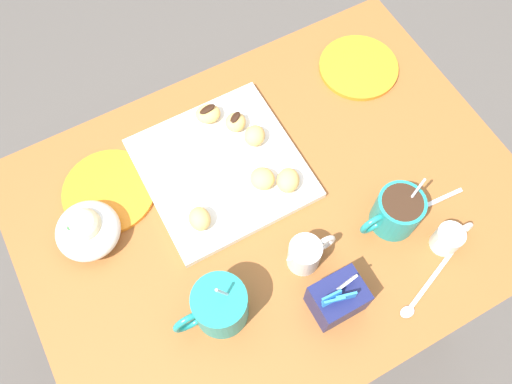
{
  "coord_description": "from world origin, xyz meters",
  "views": [
    {
      "loc": [
        0.23,
        0.35,
        1.69
      ],
      "look_at": [
        0.02,
        -0.04,
        0.76
      ],
      "focal_mm": 36.89,
      "sensor_mm": 36.0,
      "label": 1
    }
  ],
  "objects_px": {
    "dining_table": "(272,233)",
    "beignet_1": "(255,136)",
    "beignet_0": "(263,179)",
    "beignet_2": "(236,122)",
    "cream_pitcher_white": "(305,254)",
    "saucer_orange_left": "(359,67)",
    "saucer_orange_right": "(109,191)",
    "sugar_caddy": "(337,299)",
    "chocolate_sauce_pitcher": "(449,238)",
    "pastry_plate_square": "(222,168)",
    "beignet_5": "(288,180)",
    "coffee_mug_teal_left": "(397,211)",
    "ice_cream_bowl": "(87,230)",
    "beignet_4": "(200,219)",
    "coffee_mug_teal_right": "(219,306)",
    "beignet_3": "(208,114)"
  },
  "relations": [
    {
      "from": "saucer_orange_left",
      "to": "beignet_1",
      "type": "distance_m",
      "value": 0.31
    },
    {
      "from": "beignet_1",
      "to": "beignet_4",
      "type": "distance_m",
      "value": 0.21
    },
    {
      "from": "beignet_0",
      "to": "beignet_4",
      "type": "relative_size",
      "value": 1.01
    },
    {
      "from": "saucer_orange_left",
      "to": "coffee_mug_teal_right",
      "type": "bearing_deg",
      "value": 33.15
    },
    {
      "from": "dining_table",
      "to": "chocolate_sauce_pitcher",
      "type": "relative_size",
      "value": 10.61
    },
    {
      "from": "dining_table",
      "to": "beignet_1",
      "type": "bearing_deg",
      "value": -103.11
    },
    {
      "from": "dining_table",
      "to": "cream_pitcher_white",
      "type": "height_order",
      "value": "cream_pitcher_white"
    },
    {
      "from": "sugar_caddy",
      "to": "beignet_4",
      "type": "bearing_deg",
      "value": -60.44
    },
    {
      "from": "sugar_caddy",
      "to": "beignet_0",
      "type": "distance_m",
      "value": 0.27
    },
    {
      "from": "cream_pitcher_white",
      "to": "beignet_1",
      "type": "relative_size",
      "value": 2.28
    },
    {
      "from": "saucer_orange_right",
      "to": "beignet_2",
      "type": "xyz_separation_m",
      "value": [
        -0.29,
        -0.01,
        0.03
      ]
    },
    {
      "from": "beignet_0",
      "to": "sugar_caddy",
      "type": "bearing_deg",
      "value": 89.64
    },
    {
      "from": "sugar_caddy",
      "to": "beignet_4",
      "type": "xyz_separation_m",
      "value": [
        0.14,
        -0.25,
        -0.01
      ]
    },
    {
      "from": "coffee_mug_teal_right",
      "to": "saucer_orange_right",
      "type": "height_order",
      "value": "coffee_mug_teal_right"
    },
    {
      "from": "dining_table",
      "to": "sugar_caddy",
      "type": "relative_size",
      "value": 9.2
    },
    {
      "from": "saucer_orange_right",
      "to": "cream_pitcher_white",
      "type": "bearing_deg",
      "value": 130.93
    },
    {
      "from": "sugar_caddy",
      "to": "beignet_2",
      "type": "relative_size",
      "value": 2.45
    },
    {
      "from": "dining_table",
      "to": "beignet_3",
      "type": "height_order",
      "value": "beignet_3"
    },
    {
      "from": "cream_pitcher_white",
      "to": "chocolate_sauce_pitcher",
      "type": "relative_size",
      "value": 1.14
    },
    {
      "from": "dining_table",
      "to": "pastry_plate_square",
      "type": "distance_m",
      "value": 0.2
    },
    {
      "from": "ice_cream_bowl",
      "to": "beignet_3",
      "type": "height_order",
      "value": "ice_cream_bowl"
    },
    {
      "from": "chocolate_sauce_pitcher",
      "to": "coffee_mug_teal_right",
      "type": "bearing_deg",
      "value": -11.34
    },
    {
      "from": "coffee_mug_teal_left",
      "to": "cream_pitcher_white",
      "type": "distance_m",
      "value": 0.19
    },
    {
      "from": "beignet_0",
      "to": "beignet_2",
      "type": "distance_m",
      "value": 0.14
    },
    {
      "from": "dining_table",
      "to": "beignet_2",
      "type": "height_order",
      "value": "beignet_2"
    },
    {
      "from": "beignet_0",
      "to": "beignet_1",
      "type": "relative_size",
      "value": 1.06
    },
    {
      "from": "pastry_plate_square",
      "to": "saucer_orange_right",
      "type": "relative_size",
      "value": 1.65
    },
    {
      "from": "cream_pitcher_white",
      "to": "saucer_orange_right",
      "type": "height_order",
      "value": "cream_pitcher_white"
    },
    {
      "from": "coffee_mug_teal_right",
      "to": "coffee_mug_teal_left",
      "type": "bearing_deg",
      "value": -180.0
    },
    {
      "from": "coffee_mug_teal_left",
      "to": "beignet_0",
      "type": "distance_m",
      "value": 0.26
    },
    {
      "from": "coffee_mug_teal_right",
      "to": "sugar_caddy",
      "type": "height_order",
      "value": "coffee_mug_teal_right"
    },
    {
      "from": "ice_cream_bowl",
      "to": "beignet_3",
      "type": "xyz_separation_m",
      "value": [
        -0.31,
        -0.13,
        -0.01
      ]
    },
    {
      "from": "pastry_plate_square",
      "to": "beignet_3",
      "type": "relative_size",
      "value": 5.86
    },
    {
      "from": "dining_table",
      "to": "coffee_mug_teal_right",
      "type": "xyz_separation_m",
      "value": [
        0.19,
        0.14,
        0.2
      ]
    },
    {
      "from": "beignet_2",
      "to": "beignet_3",
      "type": "distance_m",
      "value": 0.06
    },
    {
      "from": "dining_table",
      "to": "saucer_orange_right",
      "type": "relative_size",
      "value": 5.29
    },
    {
      "from": "pastry_plate_square",
      "to": "saucer_orange_left",
      "type": "distance_m",
      "value": 0.39
    },
    {
      "from": "sugar_caddy",
      "to": "beignet_1",
      "type": "distance_m",
      "value": 0.36
    },
    {
      "from": "coffee_mug_teal_left",
      "to": "ice_cream_bowl",
      "type": "height_order",
      "value": "coffee_mug_teal_left"
    },
    {
      "from": "chocolate_sauce_pitcher",
      "to": "beignet_5",
      "type": "relative_size",
      "value": 1.79
    },
    {
      "from": "coffee_mug_teal_left",
      "to": "chocolate_sauce_pitcher",
      "type": "height_order",
      "value": "coffee_mug_teal_left"
    },
    {
      "from": "beignet_4",
      "to": "saucer_orange_left",
      "type": "bearing_deg",
      "value": -160.21
    },
    {
      "from": "cream_pitcher_white",
      "to": "saucer_orange_left",
      "type": "distance_m",
      "value": 0.47
    },
    {
      "from": "dining_table",
      "to": "beignet_4",
      "type": "relative_size",
      "value": 20.44
    },
    {
      "from": "sugar_caddy",
      "to": "ice_cream_bowl",
      "type": "bearing_deg",
      "value": -44.65
    },
    {
      "from": "chocolate_sauce_pitcher",
      "to": "pastry_plate_square",
      "type": "bearing_deg",
      "value": -49.07
    },
    {
      "from": "pastry_plate_square",
      "to": "ice_cream_bowl",
      "type": "height_order",
      "value": "ice_cream_bowl"
    },
    {
      "from": "cream_pitcher_white",
      "to": "saucer_orange_left",
      "type": "bearing_deg",
      "value": -136.0
    },
    {
      "from": "chocolate_sauce_pitcher",
      "to": "beignet_5",
      "type": "distance_m",
      "value": 0.32
    },
    {
      "from": "cream_pitcher_white",
      "to": "beignet_0",
      "type": "height_order",
      "value": "cream_pitcher_white"
    }
  ]
}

